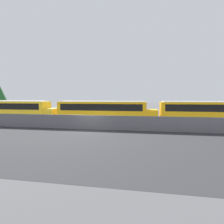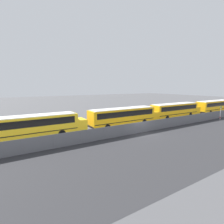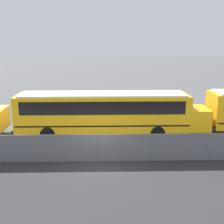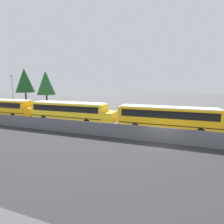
% 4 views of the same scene
% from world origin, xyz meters
% --- Properties ---
extents(ground_plane, '(200.00, 200.00, 0.00)m').
position_xyz_m(ground_plane, '(0.00, 0.00, 0.00)').
color(ground_plane, '#4C4C4F').
extents(road_strip, '(143.50, 12.00, 0.01)m').
position_xyz_m(road_strip, '(0.00, -6.00, 0.00)').
color(road_strip, '#2B2B2D').
rests_on(road_strip, ground_plane).
extents(fence, '(109.57, 0.07, 1.57)m').
position_xyz_m(fence, '(0.00, -0.00, 0.80)').
color(fence, '#9EA0A5').
rests_on(fence, ground_plane).
extents(school_bus_3, '(13.36, 2.57, 3.02)m').
position_xyz_m(school_bus_3, '(0.55, 4.75, 1.80)').
color(school_bus_3, '#EDA80F').
rests_on(school_bus_3, ground_plane).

